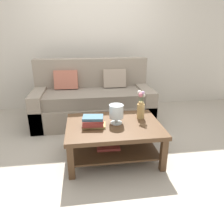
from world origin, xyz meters
The scene contains 7 objects.
ground_plane centered at (0.00, 0.00, 0.00)m, with size 10.00×10.00×0.00m, color #ADA393.
back_wall centered at (0.00, 1.65, 1.35)m, with size 6.40×0.12×2.70m, color beige.
couch centered at (-0.11, 0.79, 0.36)m, with size 2.00×0.90×1.06m.
coffee_table centered at (0.07, -0.44, 0.33)m, with size 1.14×0.85×0.45m.
book_stack_main centered at (-0.18, -0.48, 0.51)m, with size 0.28×0.21×0.13m.
glass_hurricane_vase centered at (0.10, -0.42, 0.60)m, with size 0.17×0.17×0.24m.
flower_pitcher centered at (0.44, -0.30, 0.62)m, with size 0.10×0.11×0.37m.
Camera 1 is at (-0.28, -2.77, 1.51)m, focal length 33.93 mm.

